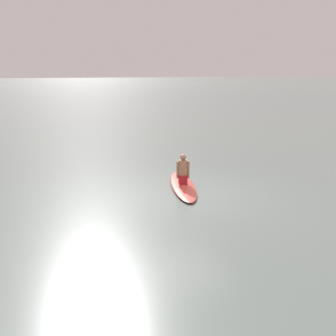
{
  "coord_description": "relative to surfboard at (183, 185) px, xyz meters",
  "views": [
    {
      "loc": [
        -10.13,
        4.32,
        3.41
      ],
      "look_at": [
        0.9,
        0.12,
        0.57
      ],
      "focal_mm": 43.34,
      "sensor_mm": 36.0,
      "label": 1
    }
  ],
  "objects": [
    {
      "name": "ground_plane",
      "position": [
        -0.67,
        0.26,
        -0.05
      ],
      "size": [
        400.0,
        400.0,
        0.0
      ],
      "primitive_type": "plane",
      "color": "slate"
    },
    {
      "name": "surfboard",
      "position": [
        0.0,
        0.0,
        0.0
      ],
      "size": [
        3.41,
        1.58,
        0.11
      ],
      "primitive_type": "ellipsoid",
      "rotation": [
        0.0,
        0.0,
        -0.28
      ],
      "color": "#D84C3F",
      "rests_on": "ground"
    },
    {
      "name": "person_paddler",
      "position": [
        0.0,
        0.0,
        0.46
      ],
      "size": [
        0.35,
        0.4,
        0.9
      ],
      "rotation": [
        0.0,
        0.0,
        -0.28
      ],
      "color": "#A51E23",
      "rests_on": "surfboard"
    }
  ]
}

